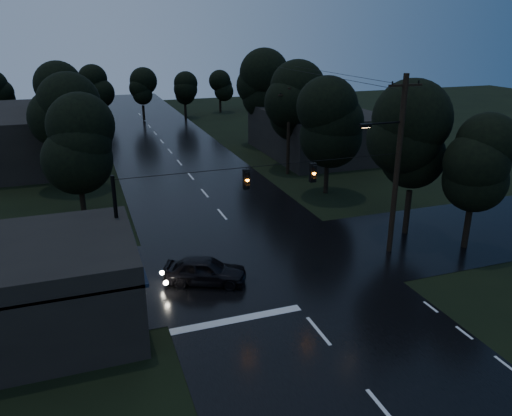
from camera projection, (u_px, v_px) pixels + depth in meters
ground at (384, 411)px, 16.82m from camera, size 160.00×160.00×0.00m
main_road at (191, 177)px, 43.41m from camera, size 12.00×120.00×0.02m
cross_street at (262, 263)px, 27.46m from camera, size 60.00×9.00×0.02m
building_far_right at (317, 132)px, 50.61m from camera, size 10.00×14.00×4.40m
building_far_left at (21, 137)px, 47.03m from camera, size 10.00×16.00×5.00m
utility_pole_main at (396, 163)px, 27.12m from camera, size 3.50×0.30×10.00m
utility_pole_far at (288, 130)px, 42.93m from camera, size 2.00×0.30×7.50m
anchor_pole_left at (118, 237)px, 23.20m from camera, size 0.18×0.18×6.00m
span_signals at (280, 175)px, 24.96m from camera, size 15.00×0.37×1.12m
tree_corner_near at (415, 139)px, 29.45m from camera, size 4.48×4.48×9.44m
tree_corner_far at (477, 161)px, 27.68m from camera, size 3.92×3.92×8.26m
tree_left_a at (75, 144)px, 31.71m from camera, size 3.92×3.92×8.26m
tree_left_b at (65, 118)px, 38.49m from camera, size 4.20×4.20×8.85m
tree_left_c at (59, 98)px, 47.03m from camera, size 4.48×4.48×9.44m
tree_right_a at (329, 121)px, 37.24m from camera, size 4.20×4.20×8.85m
tree_right_b at (294, 102)px, 44.40m from camera, size 4.48×4.48×9.44m
tree_right_c at (261, 86)px, 53.32m from camera, size 4.76×4.76×10.03m
car at (205, 270)px, 25.08m from camera, size 4.44×3.18×1.40m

